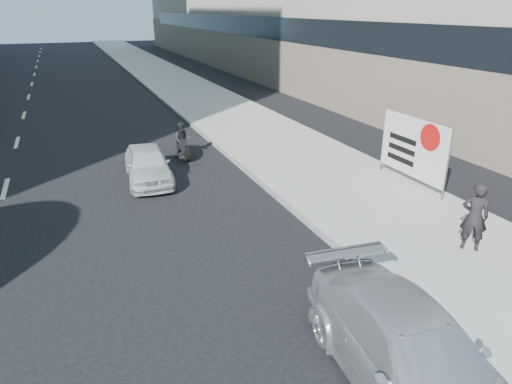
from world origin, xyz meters
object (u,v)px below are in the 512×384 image
protest_banner (413,147)px  white_sedan_near (148,164)px  parked_sedan (411,355)px  motorcycle (183,142)px  pedestrian_woman (475,217)px

protest_banner → white_sedan_near: 8.82m
parked_sedan → motorcycle: bearing=96.7°
white_sedan_near → motorcycle: bearing=55.3°
white_sedan_near → parked_sedan: bearing=-75.2°
motorcycle → protest_banner: bearing=-38.8°
pedestrian_woman → parked_sedan: pedestrian_woman is taller
parked_sedan → white_sedan_near: parked_sedan is taller
protest_banner → parked_sedan: bearing=-130.0°
protest_banner → pedestrian_woman: bearing=-111.2°
parked_sedan → motorcycle: motorcycle is taller
pedestrian_woman → protest_banner: 4.40m
protest_banner → white_sedan_near: size_ratio=0.86×
protest_banner → motorcycle: size_ratio=1.49×
parked_sedan → motorcycle: (-0.25, 13.11, -0.04)m
pedestrian_woman → motorcycle: bearing=-26.3°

